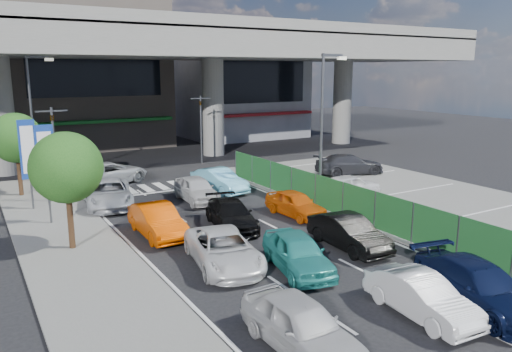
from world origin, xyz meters
TOP-DOWN VIEW (x-y plane):
  - ground at (0.00, 0.00)m, footprint 120.00×120.00m
  - parking_lot at (11.00, 2.00)m, footprint 12.00×28.00m
  - sidewalk_left at (-7.00, 4.00)m, footprint 4.00×30.00m
  - fence_run at (5.30, 1.00)m, footprint 0.16×22.00m
  - expressway at (0.00, 22.00)m, footprint 64.00×14.00m
  - building_center at (0.00, 32.97)m, footprint 14.00×10.90m
  - building_east at (16.00, 31.97)m, footprint 12.00×10.90m
  - traffic_light_left at (-6.20, 12.00)m, footprint 1.60×1.24m
  - traffic_light_right at (5.50, 19.00)m, footprint 1.60×1.24m
  - street_lamp_right at (7.17, 6.00)m, footprint 1.65×0.22m
  - street_lamp_left at (-6.33, 18.00)m, footprint 1.65×0.22m
  - signboard_near at (-7.20, 7.99)m, footprint 0.80×0.14m
  - signboard_far at (-7.60, 10.99)m, footprint 0.80×0.14m
  - tree_near at (-7.00, 4.00)m, footprint 2.80×2.80m
  - tree_far at (-7.80, 14.50)m, footprint 2.80×2.80m
  - van_white_back_left at (-3.35, -6.57)m, footprint 1.70×4.08m
  - hatch_white_back_mid at (0.75, -6.90)m, footprint 1.58×3.87m
  - minivan_navy_back at (2.68, -7.39)m, footprint 2.80×5.04m
  - sedan_white_mid_left at (-2.50, -0.54)m, footprint 2.96×4.96m
  - taxi_teal_mid at (-0.41, -2.28)m, footprint 2.49×4.31m
  - hatch_black_mid_right at (2.71, -1.44)m, footprint 1.62×4.12m
  - taxi_orange_left at (-3.44, 3.99)m, footprint 1.48×4.19m
  - sedan_black_mid at (-0.11, 3.41)m, footprint 2.58×4.52m
  - taxi_orange_right at (3.50, 3.44)m, footprint 1.68×3.75m
  - wagon_silver_front_left at (-3.97, 9.98)m, footprint 3.27×5.33m
  - sedan_white_front_mid at (0.44, 8.54)m, footprint 1.87×4.14m
  - kei_truck_front_right at (2.48, 9.87)m, footprint 2.13×4.37m
  - crossing_wagon_silver at (-2.69, 15.24)m, footprint 5.78×4.27m
  - parked_sedan_white at (8.20, 4.82)m, footprint 3.86×1.64m
  - parked_sedan_dgrey at (12.39, 9.67)m, footprint 5.11×3.08m
  - traffic_cone at (7.44, 5.43)m, footprint 0.39×0.39m

SIDE VIEW (x-z plane):
  - ground at x=0.00m, z-range 0.00..0.00m
  - parking_lot at x=11.00m, z-range 0.00..0.06m
  - sidewalk_left at x=-7.00m, z-range 0.00..0.12m
  - traffic_cone at x=7.44m, z-range 0.06..0.79m
  - sedan_black_mid at x=-0.11m, z-range 0.00..1.23m
  - hatch_white_back_mid at x=0.75m, z-range 0.00..1.25m
  - taxi_orange_right at x=3.50m, z-range 0.00..1.25m
  - sedan_white_mid_left at x=-2.50m, z-range 0.00..1.29m
  - hatch_black_mid_right at x=2.71m, z-range 0.00..1.34m
  - van_white_back_left at x=-3.35m, z-range 0.00..1.38m
  - minivan_navy_back at x=2.68m, z-range 0.00..1.38m
  - taxi_teal_mid at x=-0.41m, z-range 0.00..1.38m
  - taxi_orange_left at x=-3.44m, z-range 0.00..1.38m
  - wagon_silver_front_left at x=-3.97m, z-range 0.00..1.38m
  - sedan_white_front_mid at x=0.44m, z-range 0.00..1.38m
  - kei_truck_front_right at x=2.48m, z-range 0.00..1.38m
  - parked_sedan_white at x=8.20m, z-range 0.06..1.36m
  - crossing_wagon_silver at x=-2.69m, z-range 0.00..1.46m
  - parked_sedan_dgrey at x=12.39m, z-range 0.06..1.45m
  - fence_run at x=5.30m, z-range 0.00..1.80m
  - signboard_near at x=-7.20m, z-range 0.71..5.41m
  - signboard_far at x=-7.60m, z-range 0.71..5.41m
  - tree_near at x=-7.00m, z-range 0.99..5.79m
  - tree_far at x=-7.80m, z-range 0.99..5.79m
  - traffic_light_left at x=-6.20m, z-range 1.34..6.54m
  - traffic_light_right at x=5.50m, z-range 1.34..6.54m
  - street_lamp_right at x=7.17m, z-range 0.77..8.77m
  - street_lamp_left at x=-6.33m, z-range 0.77..8.77m
  - building_east at x=16.00m, z-range -0.01..11.99m
  - building_center at x=0.00m, z-range -0.01..14.99m
  - expressway at x=0.00m, z-range 3.39..14.14m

